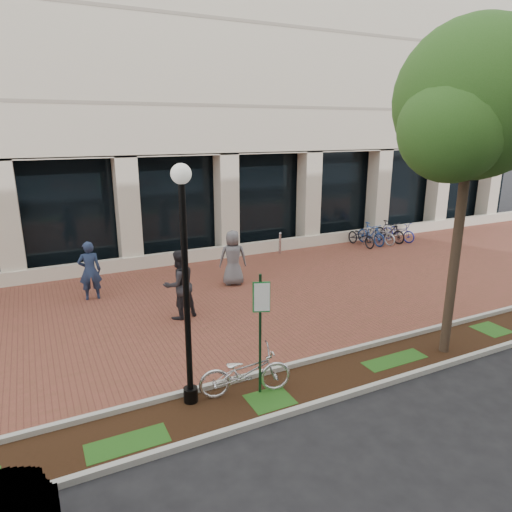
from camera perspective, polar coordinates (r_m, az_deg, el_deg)
name	(u,v)px	position (r m, az deg, el deg)	size (l,w,h in m)	color
ground	(230,299)	(14.35, -3.32, -5.45)	(120.00, 120.00, 0.00)	black
brick_plaza	(230,299)	(14.34, -3.32, -5.43)	(40.00, 9.00, 0.01)	brown
planting_strip	(326,379)	(10.19, 8.80, -14.95)	(40.00, 1.50, 0.01)	black
curb_plaza_side	(307,361)	(10.70, 6.45, -12.93)	(40.00, 0.12, 0.12)	#ABABA1
curb_street_side	(348,394)	(9.65, 11.46, -16.60)	(40.00, 0.12, 0.12)	#ABABA1
near_office_building	(135,16)	(23.89, -14.91, 27.01)	(40.00, 12.12, 16.00)	beige
parking_sign	(260,320)	(8.89, 0.56, -7.98)	(0.34, 0.07, 2.52)	#153B1E
lamppost	(186,276)	(8.34, -8.80, -2.49)	(0.36, 0.36, 4.60)	black
street_tree	(474,111)	(10.98, 25.55, 16.06)	(3.96, 3.30, 7.38)	#4A392A
locked_bicycle	(245,372)	(9.36, -1.34, -14.29)	(0.65, 1.87, 0.98)	silver
pedestrian_left	(90,271)	(14.96, -20.06, -1.74)	(0.68, 0.45, 1.86)	#1F2D4E
pedestrian_mid	(179,285)	(12.85, -9.58, -3.54)	(0.96, 0.74, 1.97)	#242428
pedestrian_right	(233,258)	(15.40, -2.90, -0.24)	(0.92, 0.60, 1.89)	#5C5B60
bollard	(280,243)	(19.34, 3.01, 1.65)	(0.12, 0.12, 0.95)	#B8B9BD
bike_rack_cluster	(380,233)	(21.87, 15.28, 2.74)	(3.04, 1.83, 1.01)	black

